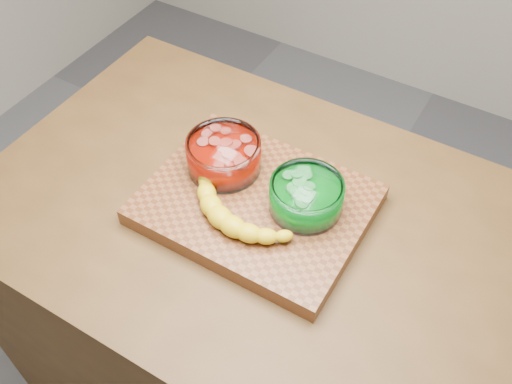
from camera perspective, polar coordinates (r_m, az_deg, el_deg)
The scene contains 6 objects.
ground at distance 1.99m, azimuth 0.00°, elevation -18.57°, with size 3.50×3.50×0.00m, color #55555A.
counter at distance 1.58m, azimuth 0.00°, elevation -12.27°, with size 1.20×0.80×0.90m, color #4D3217.
cutting_board at distance 1.19m, azimuth 0.00°, elevation -1.27°, with size 0.45×0.35×0.04m, color brown.
bowl_red at distance 1.21m, azimuth -3.24°, elevation 3.68°, with size 0.16×0.16×0.07m.
bowl_green at distance 1.14m, azimuth 5.04°, elevation -0.44°, with size 0.15×0.15×0.07m.
banana at distance 1.14m, azimuth -1.48°, elevation -1.40°, with size 0.29×0.17×0.04m, color gold, non-canonical shape.
Camera 1 is at (0.39, -0.66, 1.83)m, focal length 40.00 mm.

